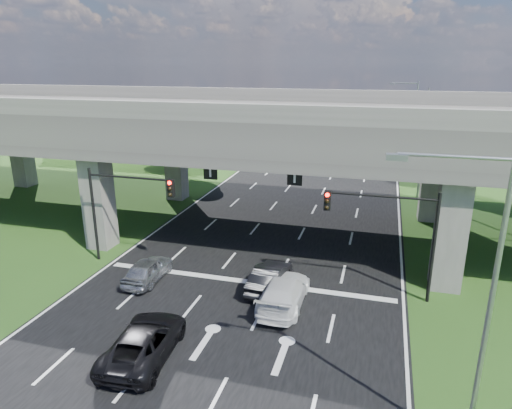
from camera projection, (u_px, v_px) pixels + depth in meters
The scene contains 19 objects.
ground at pixel (224, 312), 23.16m from camera, with size 160.00×160.00×0.00m, color #244416.
road at pixel (272, 241), 32.33m from camera, with size 18.00×120.00×0.03m, color black.
overpass at pixel (280, 125), 31.80m from camera, with size 80.00×15.00×10.00m.
warehouse at pixel (129, 140), 61.43m from camera, with size 20.00×10.00×4.00m, color #9E9E99.
signal_right at pixel (391, 224), 23.49m from camera, with size 5.76×0.54×6.00m.
signal_left at pixel (123, 200), 27.55m from camera, with size 5.76×0.54×6.00m.
streetlight_near at pixel (478, 289), 13.28m from camera, with size 3.38×0.25×10.00m.
streetlight_far at pixel (419, 135), 40.82m from camera, with size 3.38×0.25×10.00m.
streetlight_beyond at pixel (412, 116), 55.51m from camera, with size 3.38×0.25×10.00m.
tree_left_near at pixel (182, 133), 49.20m from camera, with size 4.50×4.50×7.80m.
tree_left_mid at pixel (187, 128), 57.52m from camera, with size 3.91×3.90×6.76m.
tree_left_far at pixel (237, 114), 63.54m from camera, with size 4.80×4.80×8.32m.
tree_right_near at pixel (447, 144), 44.13m from camera, with size 4.20×4.20×7.28m.
tree_right_mid at pixel (468, 137), 50.80m from camera, with size 3.91×3.90×6.76m.
tree_right_far at pixel (425, 121), 58.98m from camera, with size 4.50×4.50×7.80m.
car_silver at pixel (148, 270), 26.26m from camera, with size 1.62×4.03×1.37m, color #A1A3A8.
car_dark at pixel (270, 277), 25.27m from camera, with size 1.50×4.30×1.42m, color black.
car_white at pixel (284, 292), 23.58m from camera, with size 2.12×5.21×1.51m, color silver.
car_trailing at pixel (144, 342), 19.44m from camera, with size 2.41×5.23×1.45m, color black.
Camera 1 is at (7.11, -19.24, 12.18)m, focal length 32.00 mm.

